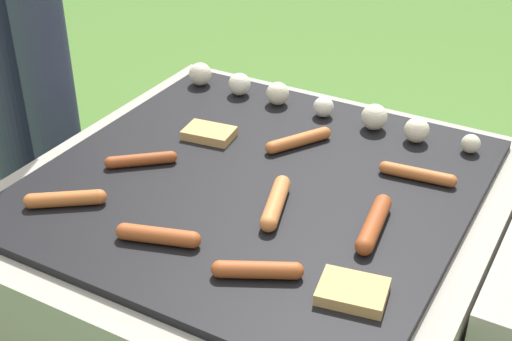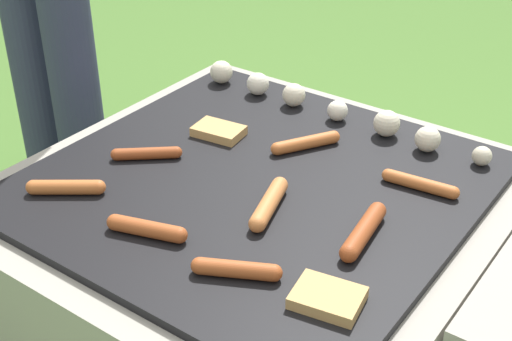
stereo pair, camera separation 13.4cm
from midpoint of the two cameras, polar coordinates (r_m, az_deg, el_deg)
ground_plane at (r=1.62m, az=-2.43°, el=-11.65°), size 14.00×14.00×0.00m
grill at (r=1.50m, az=-2.58°, el=-6.67°), size 0.92×0.92×0.36m
sausage_back_center at (r=1.47m, az=-11.79°, el=0.77°), size 0.12×0.10×0.02m
sausage_front_center at (r=1.30m, az=-1.38°, el=-2.68°), size 0.07×0.16×0.03m
sausage_front_right at (r=1.38m, az=-17.75°, el=-2.27°), size 0.13×0.10×0.03m
sausage_back_right at (r=1.41m, az=10.16°, el=-0.36°), size 0.15×0.04×0.03m
sausage_mid_left at (r=1.15m, az=-3.27°, el=-8.07°), size 0.14×0.08×0.03m
sausage_front_left at (r=1.51m, az=0.88°, el=2.37°), size 0.10×0.14×0.03m
sausage_back_left at (r=1.25m, az=6.40°, el=-4.35°), size 0.05×0.17×0.03m
sausage_mid_right at (r=1.24m, az=-10.94°, el=-5.23°), size 0.15×0.07×0.03m
bread_slice_right at (r=1.55m, az=-6.25°, el=2.91°), size 0.11×0.08×0.02m
bread_slice_left at (r=1.11m, az=4.29°, el=-9.76°), size 0.12×0.10×0.02m
mushroom_row at (r=1.64m, az=1.97°, el=5.45°), size 0.73×0.08×0.06m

